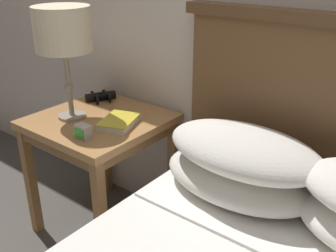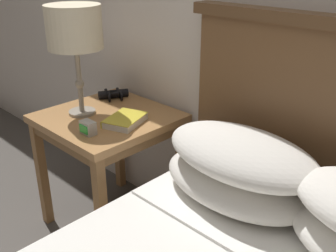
% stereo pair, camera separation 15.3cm
% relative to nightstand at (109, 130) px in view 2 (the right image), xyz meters
% --- Properties ---
extents(nightstand, '(0.58, 0.58, 0.63)m').
position_rel_nightstand_xyz_m(nightstand, '(0.00, 0.00, 0.00)').
color(nightstand, '#AD7A47').
rests_on(nightstand, ground_plane).
extents(table_lamp, '(0.25, 0.25, 0.51)m').
position_rel_nightstand_xyz_m(table_lamp, '(-0.10, -0.07, 0.49)').
color(table_lamp, gray).
rests_on(table_lamp, nightstand).
extents(book_on_nightstand, '(0.20, 0.23, 0.03)m').
position_rel_nightstand_xyz_m(book_on_nightstand, '(0.14, -0.01, 0.10)').
color(book_on_nightstand, silver).
rests_on(book_on_nightstand, nightstand).
extents(binoculars_pair, '(0.16, 0.16, 0.05)m').
position_rel_nightstand_xyz_m(binoculars_pair, '(-0.17, 0.17, 0.11)').
color(binoculars_pair, black).
rests_on(binoculars_pair, nightstand).
extents(alarm_clock, '(0.07, 0.05, 0.06)m').
position_rel_nightstand_xyz_m(alarm_clock, '(0.11, -0.19, 0.11)').
color(alarm_clock, '#B7B2A8').
rests_on(alarm_clock, nightstand).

